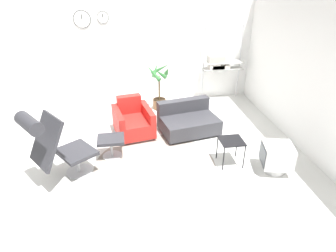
{
  "coord_description": "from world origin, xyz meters",
  "views": [
    {
      "loc": [
        -0.39,
        -4.75,
        3.12
      ],
      "look_at": [
        0.36,
        0.1,
        0.55
      ],
      "focal_mm": 32.0,
      "sensor_mm": 36.0,
      "label": 1
    }
  ],
  "objects_px": {
    "lounge_chair": "(52,141)",
    "crt_television": "(277,157)",
    "side_table": "(231,143)",
    "armchair_red": "(133,122)",
    "potted_plant": "(160,90)",
    "couch_low": "(188,121)",
    "ottoman": "(111,143)",
    "shelf_unit": "(219,65)"
  },
  "relations": [
    {
      "from": "couch_low",
      "to": "potted_plant",
      "type": "bearing_deg",
      "value": -81.97
    },
    {
      "from": "lounge_chair",
      "to": "armchair_red",
      "type": "distance_m",
      "value": 2.01
    },
    {
      "from": "shelf_unit",
      "to": "side_table",
      "type": "bearing_deg",
      "value": -102.58
    },
    {
      "from": "lounge_chair",
      "to": "side_table",
      "type": "height_order",
      "value": "lounge_chair"
    },
    {
      "from": "armchair_red",
      "to": "crt_television",
      "type": "bearing_deg",
      "value": 132.94
    },
    {
      "from": "ottoman",
      "to": "armchair_red",
      "type": "height_order",
      "value": "armchair_red"
    },
    {
      "from": "crt_television",
      "to": "potted_plant",
      "type": "xyz_separation_m",
      "value": [
        -1.62,
        2.95,
        0.19
      ]
    },
    {
      "from": "armchair_red",
      "to": "shelf_unit",
      "type": "distance_m",
      "value": 2.89
    },
    {
      "from": "lounge_chair",
      "to": "shelf_unit",
      "type": "distance_m",
      "value": 4.72
    },
    {
      "from": "ottoman",
      "to": "couch_low",
      "type": "xyz_separation_m",
      "value": [
        1.61,
        0.76,
        -0.07
      ]
    },
    {
      "from": "lounge_chair",
      "to": "crt_television",
      "type": "xyz_separation_m",
      "value": [
        3.64,
        -0.29,
        -0.49
      ]
    },
    {
      "from": "lounge_chair",
      "to": "crt_television",
      "type": "distance_m",
      "value": 3.69
    },
    {
      "from": "crt_television",
      "to": "lounge_chair",
      "type": "bearing_deg",
      "value": 98.04
    },
    {
      "from": "couch_low",
      "to": "crt_television",
      "type": "height_order",
      "value": "couch_low"
    },
    {
      "from": "lounge_chair",
      "to": "crt_television",
      "type": "relative_size",
      "value": 2.21
    },
    {
      "from": "armchair_red",
      "to": "shelf_unit",
      "type": "relative_size",
      "value": 0.52
    },
    {
      "from": "couch_low",
      "to": "side_table",
      "type": "height_order",
      "value": "couch_low"
    },
    {
      "from": "side_table",
      "to": "shelf_unit",
      "type": "height_order",
      "value": "shelf_unit"
    },
    {
      "from": "ottoman",
      "to": "couch_low",
      "type": "bearing_deg",
      "value": 25.18
    },
    {
      "from": "couch_low",
      "to": "shelf_unit",
      "type": "distance_m",
      "value": 2.15
    },
    {
      "from": "couch_low",
      "to": "crt_television",
      "type": "distance_m",
      "value": 2.04
    },
    {
      "from": "couch_low",
      "to": "side_table",
      "type": "distance_m",
      "value": 1.4
    },
    {
      "from": "ottoman",
      "to": "crt_television",
      "type": "height_order",
      "value": "crt_television"
    },
    {
      "from": "ottoman",
      "to": "side_table",
      "type": "relative_size",
      "value": 1.03
    },
    {
      "from": "ottoman",
      "to": "crt_television",
      "type": "distance_m",
      "value": 2.93
    },
    {
      "from": "armchair_red",
      "to": "side_table",
      "type": "xyz_separation_m",
      "value": [
        1.66,
        -1.38,
        0.15
      ]
    },
    {
      "from": "side_table",
      "to": "potted_plant",
      "type": "xyz_separation_m",
      "value": [
        -0.94,
        2.59,
        0.06
      ]
    },
    {
      "from": "side_table",
      "to": "potted_plant",
      "type": "distance_m",
      "value": 2.76
    },
    {
      "from": "ottoman",
      "to": "armchair_red",
      "type": "xyz_separation_m",
      "value": [
        0.44,
        0.83,
        -0.02
      ]
    },
    {
      "from": "crt_television",
      "to": "ottoman",
      "type": "bearing_deg",
      "value": 84.59
    },
    {
      "from": "ottoman",
      "to": "side_table",
      "type": "height_order",
      "value": "side_table"
    },
    {
      "from": "potted_plant",
      "to": "shelf_unit",
      "type": "height_order",
      "value": "shelf_unit"
    },
    {
      "from": "armchair_red",
      "to": "shelf_unit",
      "type": "bearing_deg",
      "value": -156.19
    },
    {
      "from": "side_table",
      "to": "armchair_red",
      "type": "bearing_deg",
      "value": 140.31
    },
    {
      "from": "ottoman",
      "to": "side_table",
      "type": "xyz_separation_m",
      "value": [
        2.1,
        -0.55,
        0.12
      ]
    },
    {
      "from": "lounge_chair",
      "to": "potted_plant",
      "type": "relative_size",
      "value": 1.11
    },
    {
      "from": "potted_plant",
      "to": "shelf_unit",
      "type": "xyz_separation_m",
      "value": [
        1.6,
        0.37,
        0.47
      ]
    },
    {
      "from": "ottoman",
      "to": "shelf_unit",
      "type": "xyz_separation_m",
      "value": [
        2.76,
        2.42,
        0.65
      ]
    },
    {
      "from": "crt_television",
      "to": "armchair_red",
      "type": "bearing_deg",
      "value": 66.08
    },
    {
      "from": "armchair_red",
      "to": "couch_low",
      "type": "bearing_deg",
      "value": 165.77
    },
    {
      "from": "crt_television",
      "to": "shelf_unit",
      "type": "relative_size",
      "value": 0.3
    },
    {
      "from": "crt_television",
      "to": "potted_plant",
      "type": "relative_size",
      "value": 0.5
    }
  ]
}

